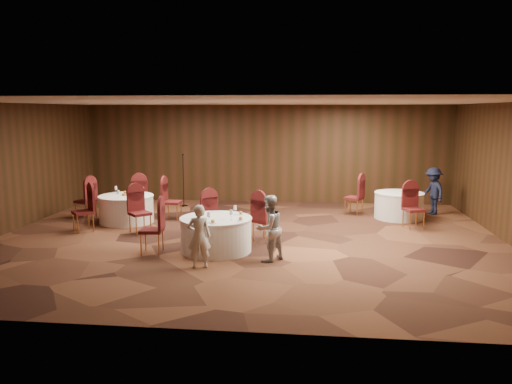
# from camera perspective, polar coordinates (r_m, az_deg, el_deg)

# --- Properties ---
(ground) EXTENTS (12.00, 12.00, 0.00)m
(ground) POSITION_cam_1_polar(r_m,az_deg,el_deg) (11.88, -1.07, -5.38)
(ground) COLOR black
(ground) RESTS_ON ground
(room_shell) EXTENTS (12.00, 12.00, 12.00)m
(room_shell) POSITION_cam_1_polar(r_m,az_deg,el_deg) (11.54, -1.10, 4.10)
(room_shell) COLOR silver
(room_shell) RESTS_ON ground
(table_main) EXTENTS (1.55, 1.55, 0.74)m
(table_main) POSITION_cam_1_polar(r_m,az_deg,el_deg) (10.82, -4.58, -4.82)
(table_main) COLOR white
(table_main) RESTS_ON ground
(table_left) EXTENTS (1.47, 1.47, 0.74)m
(table_left) POSITION_cam_1_polar(r_m,az_deg,el_deg) (14.00, -14.58, -1.86)
(table_left) COLOR white
(table_left) RESTS_ON ground
(table_right) EXTENTS (1.36, 1.36, 0.74)m
(table_right) POSITION_cam_1_polar(r_m,az_deg,el_deg) (14.60, 16.00, -1.46)
(table_right) COLOR white
(table_right) RESTS_ON ground
(chairs_main) EXTENTS (2.95, 2.06, 1.00)m
(chairs_main) POSITION_cam_1_polar(r_m,az_deg,el_deg) (11.43, -5.45, -3.42)
(chairs_main) COLOR #460E13
(chairs_main) RESTS_ON ground
(chairs_left) EXTENTS (3.09, 3.03, 1.00)m
(chairs_left) POSITION_cam_1_polar(r_m,az_deg,el_deg) (13.96, -14.74, -1.37)
(chairs_left) COLOR #460E13
(chairs_left) RESTS_ON ground
(chairs_right) EXTENTS (2.06, 2.28, 1.00)m
(chairs_right) POSITION_cam_1_polar(r_m,az_deg,el_deg) (14.13, 14.20, -1.22)
(chairs_right) COLOR #460E13
(chairs_right) RESTS_ON ground
(tabletop_main) EXTENTS (1.06, 1.06, 0.22)m
(tabletop_main) POSITION_cam_1_polar(r_m,az_deg,el_deg) (10.59, -3.90, -2.52)
(tabletop_main) COLOR silver
(tabletop_main) RESTS_ON table_main
(tabletop_left) EXTENTS (0.87, 0.77, 0.22)m
(tabletop_left) POSITION_cam_1_polar(r_m,az_deg,el_deg) (13.92, -14.65, -0.06)
(tabletop_left) COLOR silver
(tabletop_left) RESTS_ON table_left
(tabletop_right) EXTENTS (0.08, 0.08, 0.22)m
(tabletop_right) POSITION_cam_1_polar(r_m,az_deg,el_deg) (14.30, 16.94, 0.40)
(tabletop_right) COLOR silver
(tabletop_right) RESTS_ON table_right
(mic_stand) EXTENTS (0.24, 0.24, 1.67)m
(mic_stand) POSITION_cam_1_polar(r_m,az_deg,el_deg) (16.02, -8.28, 0.15)
(mic_stand) COLOR black
(mic_stand) RESTS_ON ground
(woman_a) EXTENTS (0.51, 0.40, 1.24)m
(woman_a) POSITION_cam_1_polar(r_m,az_deg,el_deg) (9.66, -6.53, -5.06)
(woman_a) COLOR silver
(woman_a) RESTS_ON ground
(woman_b) EXTENTS (0.82, 0.83, 1.35)m
(woman_b) POSITION_cam_1_polar(r_m,az_deg,el_deg) (10.03, 1.51, -4.16)
(woman_b) COLOR #A8A9AD
(woman_b) RESTS_ON ground
(man_c) EXTENTS (0.79, 1.02, 1.38)m
(man_c) POSITION_cam_1_polar(r_m,az_deg,el_deg) (15.44, 19.58, 0.11)
(man_c) COLOR black
(man_c) RESTS_ON ground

